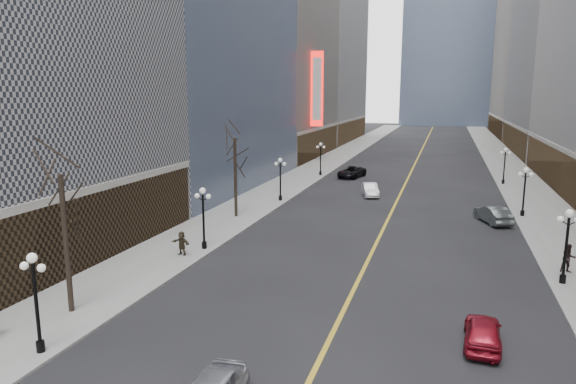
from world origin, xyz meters
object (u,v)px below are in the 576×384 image
Objects in this scene: streetlamp_west_1 at (203,212)px; car_sb_mid at (483,332)px; car_sb_far at (493,214)px; streetlamp_west_2 at (280,175)px; streetlamp_west_3 at (321,155)px; streetlamp_west_0 at (35,292)px; car_nb_far at (352,172)px; streetlamp_east_3 at (505,162)px; streetlamp_east_2 at (525,186)px; car_nb_mid at (370,190)px; streetlamp_east_1 at (567,239)px.

streetlamp_west_1 reaches higher than car_sb_mid.
streetlamp_west_1 reaches higher than car_sb_far.
streetlamp_west_3 is at bearing 90.00° from streetlamp_west_2.
car_sb_mid is at bearing -67.76° from streetlamp_west_3.
streetlamp_west_1 is 36.00m from streetlamp_west_3.
streetlamp_west_2 is at bearing -29.46° from car_sb_far.
car_sb_far is (20.80, 14.90, -2.13)m from streetlamp_west_1.
streetlamp_west_1 is at bearing 90.00° from streetlamp_west_0.
car_sb_far is at bearing -39.36° from car_nb_far.
streetlamp_east_3 is 0.83× the size of car_nb_far.
streetlamp_east_2 and streetlamp_east_3 have the same top height.
car_nb_mid is 15.10m from car_sb_far.
streetlamp_west_0 is 0.96× the size of car_sb_far.
streetlamp_west_1 is 25.68m from car_sb_far.
streetlamp_east_2 is 1.00× the size of streetlamp_east_3.
streetlamp_west_3 is at bearing -65.25° from car_sb_mid.
streetlamp_west_1 is 1.00× the size of streetlamp_west_3.
car_sb_far is (-2.80, 14.90, -2.13)m from streetlamp_east_1.
car_nb_far is (-19.24, 36.06, -2.15)m from streetlamp_east_1.
car_sb_far is (-2.80, -3.10, -2.13)m from streetlamp_east_2.
streetlamp_west_1 reaches higher than car_nb_mid.
streetlamp_west_2 is at bearing 180.00° from streetlamp_east_2.
streetlamp_east_1 is 18.00m from streetlamp_east_2.
streetlamp_east_2 is 29.68m from streetlamp_west_3.
streetlamp_east_3 and streetlamp_west_2 have the same top height.
streetlamp_west_2 is 1.04× the size of car_nb_mid.
streetlamp_west_1 is 20.91m from car_sb_mid.
car_sb_far is at bearing 35.62° from streetlamp_west_1.
streetlamp_east_1 is 0.96× the size of car_sb_far.
streetlamp_west_1 is 18.00m from streetlamp_west_2.
streetlamp_west_0 is at bearing -114.41° from streetlamp_east_3.
streetlamp_west_3 is 49.08m from car_sb_mid.
streetlamp_east_3 and streetlamp_west_0 have the same top height.
streetlamp_west_3 is at bearing 180.00° from streetlamp_east_3.
streetlamp_east_2 is 23.60m from streetlamp_west_2.
streetlamp_west_0 is 52.00m from streetlamp_west_3.
streetlamp_east_1 and streetlamp_west_3 have the same top height.
car_sb_far is (16.44, -21.15, 0.02)m from car_nb_far.
streetlamp_east_2 is at bearing 55.23° from streetlamp_west_0.
car_sb_far is at bearing -45.41° from streetlamp_west_3.
streetlamp_east_2 is at bearing -37.64° from car_nb_mid.
streetlamp_west_0 is at bearing -90.00° from streetlamp_west_1.
car_nb_far is at bearing 83.11° from streetlamp_west_1.
streetlamp_west_0 is (-23.60, -52.00, 0.00)m from streetlamp_east_3.
streetlamp_east_3 reaches higher than car_sb_mid.
streetlamp_west_3 is 4.86m from car_nb_far.
streetlamp_west_2 is 0.96× the size of car_sb_far.
streetlamp_east_3 is 1.00× the size of streetlamp_west_3.
car_sb_far is (20.80, -21.10, -2.13)m from streetlamp_west_3.
streetlamp_east_3 is at bearing 22.84° from car_nb_mid.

